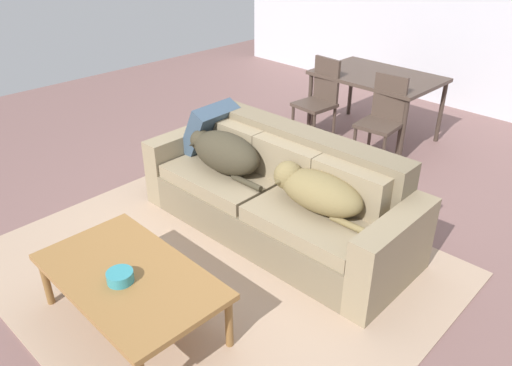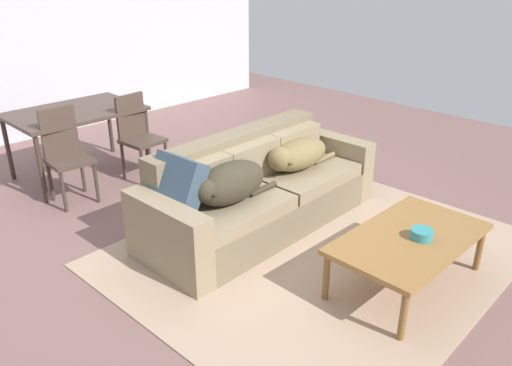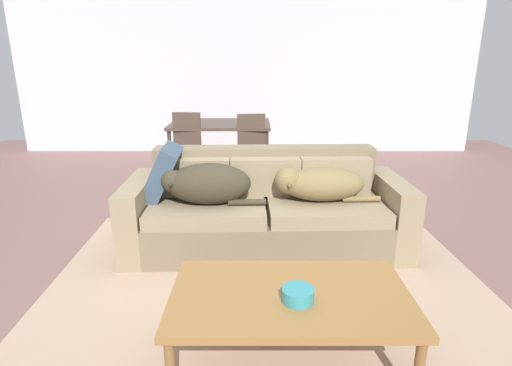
{
  "view_description": "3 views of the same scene",
  "coord_description": "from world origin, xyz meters",
  "px_view_note": "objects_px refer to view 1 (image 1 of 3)",
  "views": [
    {
      "loc": [
        2.65,
        -2.64,
        2.41
      ],
      "look_at": [
        0.26,
        -0.26,
        0.55
      ],
      "focal_mm": 34.79,
      "sensor_mm": 36.0,
      "label": 1
    },
    {
      "loc": [
        -2.78,
        -3.01,
        2.33
      ],
      "look_at": [
        0.08,
        -0.16,
        0.52
      ],
      "focal_mm": 35.95,
      "sensor_mm": 36.0,
      "label": 2
    },
    {
      "loc": [
        0.18,
        -3.37,
        1.6
      ],
      "look_at": [
        0.19,
        -0.11,
        0.61
      ],
      "focal_mm": 28.64,
      "sensor_mm": 36.0,
      "label": 3
    }
  ],
  "objects_px": {
    "throw_pillow_by_left_arm": "(210,128)",
    "dining_chair_near_right": "(383,117)",
    "dining_chair_near_left": "(319,97)",
    "bowl_on_coffee_table": "(120,277)",
    "couch": "(279,196)",
    "dog_on_left_cushion": "(224,152)",
    "dog_on_right_cushion": "(316,190)",
    "dining_table": "(377,80)",
    "coffee_table": "(129,278)"
  },
  "relations": [
    {
      "from": "throw_pillow_by_left_arm",
      "to": "dining_chair_near_right",
      "type": "bearing_deg",
      "value": 66.07
    },
    {
      "from": "throw_pillow_by_left_arm",
      "to": "dining_chair_near_left",
      "type": "distance_m",
      "value": 1.72
    },
    {
      "from": "bowl_on_coffee_table",
      "to": "dining_chair_near_left",
      "type": "bearing_deg",
      "value": 108.58
    },
    {
      "from": "couch",
      "to": "dog_on_left_cushion",
      "type": "height_order",
      "value": "couch"
    },
    {
      "from": "dog_on_right_cushion",
      "to": "throw_pillow_by_left_arm",
      "type": "distance_m",
      "value": 1.34
    },
    {
      "from": "throw_pillow_by_left_arm",
      "to": "dining_table",
      "type": "relative_size",
      "value": 0.34
    },
    {
      "from": "dining_chair_near_left",
      "to": "dining_chair_near_right",
      "type": "height_order",
      "value": "dining_chair_near_left"
    },
    {
      "from": "dog_on_left_cushion",
      "to": "coffee_table",
      "type": "relative_size",
      "value": 0.68
    },
    {
      "from": "bowl_on_coffee_table",
      "to": "dining_chair_near_right",
      "type": "distance_m",
      "value": 3.32
    },
    {
      "from": "couch",
      "to": "dog_on_left_cushion",
      "type": "relative_size",
      "value": 2.79
    },
    {
      "from": "dog_on_right_cushion",
      "to": "dining_table",
      "type": "xyz_separation_m",
      "value": [
        -1.02,
        2.36,
        0.1
      ]
    },
    {
      "from": "dining_table",
      "to": "dining_chair_near_right",
      "type": "distance_m",
      "value": 0.72
    },
    {
      "from": "throw_pillow_by_left_arm",
      "to": "bowl_on_coffee_table",
      "type": "bearing_deg",
      "value": -57.23
    },
    {
      "from": "couch",
      "to": "dining_chair_near_left",
      "type": "xyz_separation_m",
      "value": [
        -0.98,
        1.74,
        0.2
      ]
    },
    {
      "from": "dog_on_right_cushion",
      "to": "bowl_on_coffee_table",
      "type": "distance_m",
      "value": 1.52
    },
    {
      "from": "dog_on_left_cushion",
      "to": "throw_pillow_by_left_arm",
      "type": "bearing_deg",
      "value": 153.34
    },
    {
      "from": "throw_pillow_by_left_arm",
      "to": "dining_table",
      "type": "distance_m",
      "value": 2.28
    },
    {
      "from": "dining_table",
      "to": "dining_chair_near_left",
      "type": "distance_m",
      "value": 0.7
    },
    {
      "from": "coffee_table",
      "to": "throw_pillow_by_left_arm",
      "type": "bearing_deg",
      "value": 123.19
    },
    {
      "from": "dog_on_left_cushion",
      "to": "dog_on_right_cushion",
      "type": "distance_m",
      "value": 0.94
    },
    {
      "from": "couch",
      "to": "dining_chair_near_left",
      "type": "distance_m",
      "value": 2.01
    },
    {
      "from": "throw_pillow_by_left_arm",
      "to": "dog_on_right_cushion",
      "type": "bearing_deg",
      "value": -4.66
    },
    {
      "from": "dining_chair_near_right",
      "to": "dog_on_right_cushion",
      "type": "bearing_deg",
      "value": -77.73
    },
    {
      "from": "dog_on_left_cushion",
      "to": "bowl_on_coffee_table",
      "type": "bearing_deg",
      "value": -67.83
    },
    {
      "from": "dog_on_left_cushion",
      "to": "dining_table",
      "type": "bearing_deg",
      "value": 90.3
    },
    {
      "from": "dog_on_left_cushion",
      "to": "dining_table",
      "type": "height_order",
      "value": "dog_on_left_cushion"
    },
    {
      "from": "dog_on_left_cushion",
      "to": "dining_chair_near_right",
      "type": "xyz_separation_m",
      "value": [
        0.36,
        1.9,
        -0.1
      ]
    },
    {
      "from": "dining_chair_near_left",
      "to": "dining_chair_near_right",
      "type": "distance_m",
      "value": 0.85
    },
    {
      "from": "couch",
      "to": "bowl_on_coffee_table",
      "type": "xyz_separation_m",
      "value": [
        0.13,
        -1.56,
        0.13
      ]
    },
    {
      "from": "dog_on_left_cushion",
      "to": "dining_chair_near_left",
      "type": "xyz_separation_m",
      "value": [
        -0.49,
        1.9,
        -0.1
      ]
    },
    {
      "from": "dog_on_left_cushion",
      "to": "bowl_on_coffee_table",
      "type": "distance_m",
      "value": 1.54
    },
    {
      "from": "bowl_on_coffee_table",
      "to": "dining_chair_near_left",
      "type": "xyz_separation_m",
      "value": [
        -1.11,
        3.31,
        0.07
      ]
    },
    {
      "from": "coffee_table",
      "to": "dining_chair_near_right",
      "type": "bearing_deg",
      "value": 94.11
    },
    {
      "from": "couch",
      "to": "dining_table",
      "type": "height_order",
      "value": "couch"
    },
    {
      "from": "couch",
      "to": "bowl_on_coffee_table",
      "type": "bearing_deg",
      "value": -87.03
    },
    {
      "from": "dining_chair_near_left",
      "to": "dog_on_left_cushion",
      "type": "bearing_deg",
      "value": -70.95
    },
    {
      "from": "throw_pillow_by_left_arm",
      "to": "bowl_on_coffee_table",
      "type": "xyz_separation_m",
      "value": [
        1.02,
        -1.59,
        -0.2
      ]
    },
    {
      "from": "dog_on_left_cushion",
      "to": "dining_chair_near_left",
      "type": "height_order",
      "value": "dining_chair_near_left"
    },
    {
      "from": "dog_on_left_cushion",
      "to": "dining_chair_near_left",
      "type": "distance_m",
      "value": 1.97
    },
    {
      "from": "couch",
      "to": "dog_on_right_cushion",
      "type": "xyz_separation_m",
      "value": [
        0.44,
        -0.08,
        0.27
      ]
    },
    {
      "from": "couch",
      "to": "coffee_table",
      "type": "relative_size",
      "value": 1.91
    },
    {
      "from": "throw_pillow_by_left_arm",
      "to": "coffee_table",
      "type": "bearing_deg",
      "value": -56.81
    },
    {
      "from": "bowl_on_coffee_table",
      "to": "dining_table",
      "type": "bearing_deg",
      "value": 100.41
    },
    {
      "from": "dining_chair_near_right",
      "to": "coffee_table",
      "type": "bearing_deg",
      "value": -91.1
    },
    {
      "from": "dog_on_left_cushion",
      "to": "bowl_on_coffee_table",
      "type": "relative_size",
      "value": 5.23
    },
    {
      "from": "dining_chair_near_left",
      "to": "dining_chair_near_right",
      "type": "xyz_separation_m",
      "value": [
        0.85,
        0.0,
        -0.01
      ]
    },
    {
      "from": "dog_on_right_cushion",
      "to": "throw_pillow_by_left_arm",
      "type": "height_order",
      "value": "throw_pillow_by_left_arm"
    },
    {
      "from": "dining_table",
      "to": "dining_chair_near_left",
      "type": "relative_size",
      "value": 1.42
    },
    {
      "from": "dining_table",
      "to": "dining_chair_near_right",
      "type": "bearing_deg",
      "value": -50.61
    },
    {
      "from": "dog_on_left_cushion",
      "to": "coffee_table",
      "type": "distance_m",
      "value": 1.47
    }
  ]
}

